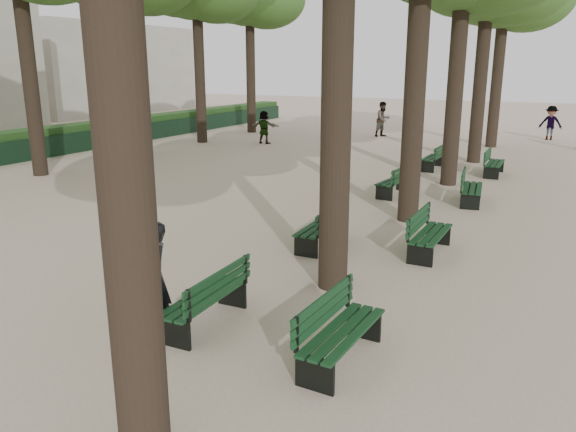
% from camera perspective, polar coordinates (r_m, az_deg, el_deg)
% --- Properties ---
extents(ground, '(120.00, 120.00, 0.00)m').
position_cam_1_polar(ground, '(8.58, -13.06, -12.00)').
color(ground, '#C4AC94').
rests_on(ground, ground).
extents(bench_left_0, '(0.62, 1.81, 0.92)m').
position_cam_1_polar(bench_left_0, '(8.74, -8.40, -9.26)').
color(bench_left_0, black).
rests_on(bench_left_0, ground).
extents(bench_left_1, '(0.62, 1.82, 0.92)m').
position_cam_1_polar(bench_left_1, '(12.28, 3.29, -1.87)').
color(bench_left_1, black).
rests_on(bench_left_1, ground).
extents(bench_left_2, '(0.76, 1.85, 0.92)m').
position_cam_1_polar(bench_left_2, '(17.41, 10.77, 2.96)').
color(bench_left_2, black).
rests_on(bench_left_2, ground).
extents(bench_left_3, '(0.61, 1.81, 0.92)m').
position_cam_1_polar(bench_left_3, '(22.16, 14.46, 5.32)').
color(bench_left_3, black).
rests_on(bench_left_3, ground).
extents(bench_right_0, '(0.65, 1.82, 0.92)m').
position_cam_1_polar(bench_right_0, '(7.68, 5.47, -12.78)').
color(bench_right_0, black).
rests_on(bench_right_0, ground).
extents(bench_right_1, '(0.59, 1.81, 0.92)m').
position_cam_1_polar(bench_right_1, '(12.12, 14.22, -2.56)').
color(bench_right_1, black).
rests_on(bench_right_1, ground).
extents(bench_right_2, '(0.79, 1.86, 0.92)m').
position_cam_1_polar(bench_right_2, '(16.94, 18.13, 2.14)').
color(bench_right_2, black).
rests_on(bench_right_2, ground).
extents(bench_right_3, '(0.60, 1.81, 0.92)m').
position_cam_1_polar(bench_right_3, '(21.55, 20.20, 4.61)').
color(bench_right_3, black).
rests_on(bench_right_3, ground).
extents(man_with_map, '(0.69, 0.76, 1.72)m').
position_cam_1_polar(man_with_map, '(8.37, -13.45, -6.26)').
color(man_with_map, black).
rests_on(man_with_map, ground).
extents(pedestrian_e, '(1.53, 0.35, 1.64)m').
position_cam_1_polar(pedestrian_e, '(28.61, -2.44, 9.00)').
color(pedestrian_e, '#262628').
rests_on(pedestrian_e, ground).
extents(pedestrian_b, '(1.17, 0.41, 1.78)m').
position_cam_1_polar(pedestrian_b, '(33.09, 25.12, 8.56)').
color(pedestrian_b, '#262628').
rests_on(pedestrian_b, ground).
extents(pedestrian_d, '(0.53, 0.95, 1.84)m').
position_cam_1_polar(pedestrian_d, '(37.05, 12.39, 10.21)').
color(pedestrian_d, '#262628').
rests_on(pedestrian_d, ground).
extents(pedestrian_a, '(0.78, 0.99, 1.90)m').
position_cam_1_polar(pedestrian_a, '(31.88, 9.63, 9.67)').
color(pedestrian_a, '#262628').
rests_on(pedestrian_a, ground).
extents(fence, '(0.08, 42.00, 0.90)m').
position_cam_1_polar(fence, '(26.36, -23.09, 6.48)').
color(fence, black).
rests_on(fence, ground).
extents(hedge, '(1.20, 42.00, 1.20)m').
position_cam_1_polar(hedge, '(26.88, -24.09, 6.85)').
color(hedge, '#1A3E15').
rests_on(hedge, ground).
extents(building_far, '(12.00, 16.00, 7.00)m').
position_cam_1_polar(building_far, '(52.23, -20.41, 13.80)').
color(building_far, '#B7B2A3').
rests_on(building_far, ground).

